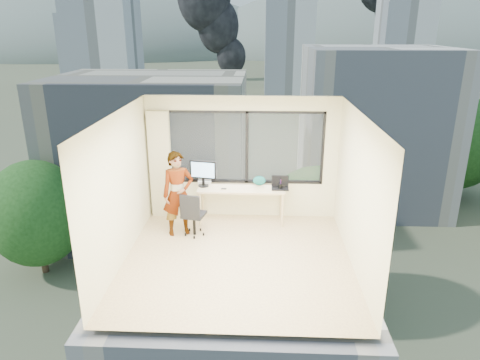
# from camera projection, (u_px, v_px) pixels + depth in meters

# --- Properties ---
(floor) EXTENTS (4.00, 4.00, 0.01)m
(floor) POSITION_uv_depth(u_px,v_px,m) (237.00, 260.00, 7.77)
(floor) COLOR beige
(floor) RESTS_ON ground
(ceiling) EXTENTS (4.00, 4.00, 0.01)m
(ceiling) POSITION_uv_depth(u_px,v_px,m) (237.00, 114.00, 6.91)
(ceiling) COLOR white
(ceiling) RESTS_ON ground
(wall_front) EXTENTS (4.00, 0.01, 2.60)m
(wall_front) POSITION_uv_depth(u_px,v_px,m) (229.00, 248.00, 5.46)
(wall_front) COLOR beige
(wall_front) RESTS_ON ground
(wall_left) EXTENTS (0.01, 4.00, 2.60)m
(wall_left) POSITION_uv_depth(u_px,v_px,m) (120.00, 189.00, 7.43)
(wall_left) COLOR beige
(wall_left) RESTS_ON ground
(wall_right) EXTENTS (0.01, 4.00, 2.60)m
(wall_right) POSITION_uv_depth(u_px,v_px,m) (358.00, 193.00, 7.26)
(wall_right) COLOR beige
(wall_right) RESTS_ON ground
(window_wall) EXTENTS (3.30, 0.16, 1.55)m
(window_wall) POSITION_uv_depth(u_px,v_px,m) (245.00, 147.00, 9.15)
(window_wall) COLOR black
(window_wall) RESTS_ON ground
(curtain) EXTENTS (0.45, 0.14, 2.30)m
(curtain) POSITION_uv_depth(u_px,v_px,m) (161.00, 165.00, 9.24)
(curtain) COLOR beige
(curtain) RESTS_ON floor
(desk) EXTENTS (1.80, 0.60, 0.75)m
(desk) POSITION_uv_depth(u_px,v_px,m) (241.00, 204.00, 9.21)
(desk) COLOR beige
(desk) RESTS_ON floor
(chair) EXTENTS (0.56, 0.56, 0.92)m
(chair) POSITION_uv_depth(u_px,v_px,m) (194.00, 213.00, 8.57)
(chair) COLOR black
(chair) RESTS_ON floor
(person) EXTENTS (0.72, 0.60, 1.68)m
(person) POSITION_uv_depth(u_px,v_px,m) (178.00, 194.00, 8.50)
(person) COLOR #2D2D33
(person) RESTS_ON floor
(monitor) EXTENTS (0.57, 0.22, 0.56)m
(monitor) POSITION_uv_depth(u_px,v_px,m) (203.00, 173.00, 9.08)
(monitor) COLOR black
(monitor) RESTS_ON desk
(game_console) EXTENTS (0.30, 0.26, 0.07)m
(game_console) POSITION_uv_depth(u_px,v_px,m) (205.00, 182.00, 9.34)
(game_console) COLOR white
(game_console) RESTS_ON desk
(laptop) EXTENTS (0.36, 0.38, 0.23)m
(laptop) POSITION_uv_depth(u_px,v_px,m) (280.00, 184.00, 8.98)
(laptop) COLOR black
(laptop) RESTS_ON desk
(cellphone) EXTENTS (0.11, 0.05, 0.01)m
(cellphone) POSITION_uv_depth(u_px,v_px,m) (224.00, 189.00, 9.01)
(cellphone) COLOR black
(cellphone) RESTS_ON desk
(pen_cup) EXTENTS (0.09, 0.09, 0.11)m
(pen_cup) POSITION_uv_depth(u_px,v_px,m) (280.00, 186.00, 9.00)
(pen_cup) COLOR black
(pen_cup) RESTS_ON desk
(handbag) EXTENTS (0.28, 0.17, 0.20)m
(handbag) POSITION_uv_depth(u_px,v_px,m) (259.00, 181.00, 9.20)
(handbag) COLOR #0D514D
(handbag) RESTS_ON desk
(exterior_ground) EXTENTS (400.00, 400.00, 0.04)m
(exterior_ground) POSITION_uv_depth(u_px,v_px,m) (259.00, 92.00, 125.49)
(exterior_ground) COLOR #515B3D
(exterior_ground) RESTS_ON ground
(near_bldg_a) EXTENTS (16.00, 12.00, 14.00)m
(near_bldg_a) POSITION_uv_depth(u_px,v_px,m) (154.00, 157.00, 38.76)
(near_bldg_a) COLOR beige
(near_bldg_a) RESTS_ON exterior_ground
(near_bldg_b) EXTENTS (14.00, 13.00, 16.00)m
(near_bldg_b) POSITION_uv_depth(u_px,v_px,m) (373.00, 128.00, 45.05)
(near_bldg_b) COLOR white
(near_bldg_b) RESTS_ON exterior_ground
(far_tower_a) EXTENTS (14.00, 14.00, 28.00)m
(far_tower_a) POSITION_uv_depth(u_px,v_px,m) (104.00, 44.00, 98.80)
(far_tower_a) COLOR silver
(far_tower_a) RESTS_ON exterior_ground
(far_tower_b) EXTENTS (13.00, 13.00, 30.00)m
(far_tower_b) POSITION_uv_depth(u_px,v_px,m) (289.00, 37.00, 120.17)
(far_tower_b) COLOR silver
(far_tower_b) RESTS_ON exterior_ground
(far_tower_c) EXTENTS (15.00, 15.00, 26.00)m
(far_tower_c) POSITION_uv_depth(u_px,v_px,m) (403.00, 43.00, 138.07)
(far_tower_c) COLOR silver
(far_tower_c) RESTS_ON exterior_ground
(far_tower_d) EXTENTS (16.00, 14.00, 22.00)m
(far_tower_d) POSITION_uv_depth(u_px,v_px,m) (88.00, 47.00, 152.71)
(far_tower_d) COLOR silver
(far_tower_d) RESTS_ON exterior_ground
(hill_a) EXTENTS (288.00, 216.00, 90.00)m
(hill_a) POSITION_uv_depth(u_px,v_px,m) (96.00, 52.00, 319.14)
(hill_a) COLOR slate
(hill_a) RESTS_ON exterior_ground
(hill_b) EXTENTS (300.00, 220.00, 96.00)m
(hill_b) POSITION_uv_depth(u_px,v_px,m) (402.00, 53.00, 309.61)
(hill_b) COLOR slate
(hill_b) RESTS_ON exterior_ground
(tree_a) EXTENTS (7.00, 7.00, 8.00)m
(tree_a) POSITION_uv_depth(u_px,v_px,m) (38.00, 224.00, 32.52)
(tree_a) COLOR #1D4717
(tree_a) RESTS_ON exterior_ground
(tree_b) EXTENTS (7.60, 7.60, 9.00)m
(tree_b) POSITION_uv_depth(u_px,v_px,m) (315.00, 250.00, 27.72)
(tree_b) COLOR #1D4717
(tree_b) RESTS_ON exterior_ground
(tree_c) EXTENTS (8.40, 8.40, 10.00)m
(tree_c) POSITION_uv_depth(u_px,v_px,m) (459.00, 152.00, 47.50)
(tree_c) COLOR #1D4717
(tree_c) RESTS_ON exterior_ground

